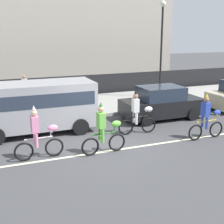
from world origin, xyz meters
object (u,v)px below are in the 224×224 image
object	(u,v)px
parked_car_black	(162,103)
parade_cyclist_lime	(104,131)
parade_cyclist_cobalt	(207,119)
pedestrian_onlooker	(25,88)
parade_cyclist_pink	(39,136)
parade_cyclist_zebra	(138,115)
parked_van_grey	(37,104)
street_lamp_post	(162,36)

from	to	relation	value
parked_car_black	parade_cyclist_lime	bearing A→B (deg)	-142.78
parade_cyclist_cobalt	pedestrian_onlooker	distance (m)	10.82
parade_cyclist_pink	parked_car_black	xyz separation A→B (m)	(6.49, 2.86, -0.06)
parade_cyclist_zebra	parked_van_grey	distance (m)	4.34
parade_cyclist_pink	parade_cyclist_zebra	bearing A→B (deg)	15.11
parade_cyclist_cobalt	parade_cyclist_pink	bearing A→B (deg)	176.28
parked_van_grey	street_lamp_post	world-z (taller)	street_lamp_post
parade_cyclist_pink	parade_cyclist_zebra	size ratio (longest dim) A/B	1.00
parade_cyclist_pink	parade_cyclist_cobalt	bearing A→B (deg)	-3.72
parade_cyclist_lime	street_lamp_post	xyz separation A→B (m)	(6.34, 7.03, 3.15)
parked_car_black	pedestrian_onlooker	xyz separation A→B (m)	(-5.99, 5.58, 0.23)
parade_cyclist_pink	pedestrian_onlooker	size ratio (longest dim) A/B	1.19
parade_cyclist_cobalt	parked_van_grey	world-z (taller)	parked_van_grey
parked_car_black	street_lamp_post	size ratio (longest dim) A/B	0.70
pedestrian_onlooker	parade_cyclist_cobalt	bearing A→B (deg)	-55.19
parade_cyclist_zebra	parked_car_black	distance (m)	2.74
parked_van_grey	parked_car_black	world-z (taller)	parked_van_grey
parade_cyclist_zebra	pedestrian_onlooker	bearing A→B (deg)	117.83
parked_car_black	parade_cyclist_cobalt	bearing A→B (deg)	-86.84
pedestrian_onlooker	parked_van_grey	bearing A→B (deg)	-91.02
street_lamp_post	parade_cyclist_zebra	bearing A→B (deg)	-127.68
parade_cyclist_lime	street_lamp_post	world-z (taller)	street_lamp_post
street_lamp_post	parade_cyclist_pink	bearing A→B (deg)	-142.16
parade_cyclist_lime	pedestrian_onlooker	world-z (taller)	parade_cyclist_lime
parade_cyclist_cobalt	parked_car_black	size ratio (longest dim) A/B	0.47
parade_cyclist_lime	parked_van_grey	size ratio (longest dim) A/B	0.38
parade_cyclist_lime	parade_cyclist_pink	bearing A→B (deg)	170.78
parked_van_grey	pedestrian_onlooker	xyz separation A→B (m)	(0.10, 5.50, -0.27)
parade_cyclist_cobalt	parked_van_grey	xyz separation A→B (m)	(-6.27, 3.38, 0.44)
parade_cyclist_pink	parade_cyclist_zebra	world-z (taller)	same
parade_cyclist_cobalt	pedestrian_onlooker	xyz separation A→B (m)	(-6.17, 8.88, 0.17)
parade_cyclist_zebra	pedestrian_onlooker	distance (m)	8.23
parade_cyclist_pink	parade_cyclist_cobalt	size ratio (longest dim) A/B	1.00
parade_cyclist_pink	parked_car_black	bearing A→B (deg)	23.80
parked_van_grey	street_lamp_post	size ratio (longest dim) A/B	0.85
pedestrian_onlooker	parade_cyclist_pink	bearing A→B (deg)	-93.38
parade_cyclist_pink	parked_car_black	distance (m)	7.09
parade_cyclist_lime	parked_van_grey	xyz separation A→B (m)	(-1.84, 3.31, 0.44)
parade_cyclist_cobalt	parked_car_black	world-z (taller)	parade_cyclist_cobalt
parade_cyclist_zebra	parked_van_grey	bearing A→B (deg)	155.70
parade_cyclist_lime	parked_car_black	world-z (taller)	parade_cyclist_lime
parade_cyclist_zebra	parade_cyclist_pink	bearing A→B (deg)	-164.89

